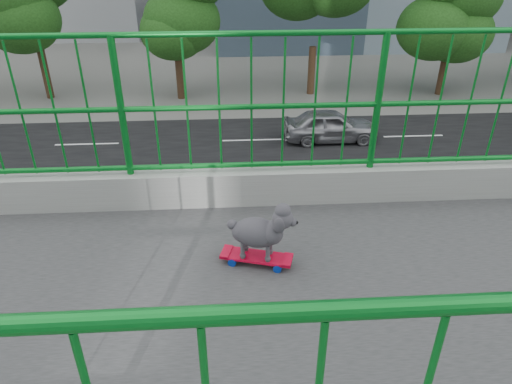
{
  "coord_description": "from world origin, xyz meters",
  "views": [
    {
      "loc": [
        2.08,
        -1.18,
        9.06
      ],
      "look_at": [
        -1.39,
        -0.96,
        7.09
      ],
      "focal_mm": 32.78,
      "sensor_mm": 36.0,
      "label": 1
    }
  ],
  "objects_px": {
    "poodle": "(260,230)",
    "car_1": "(497,241)",
    "car_4": "(330,125)",
    "skateboard": "(257,257)"
  },
  "relations": [
    {
      "from": "skateboard",
      "to": "car_4",
      "type": "relative_size",
      "value": 0.12
    },
    {
      "from": "poodle",
      "to": "car_4",
      "type": "relative_size",
      "value": 0.1
    },
    {
      "from": "skateboard",
      "to": "poodle",
      "type": "bearing_deg",
      "value": 90.0
    },
    {
      "from": "car_4",
      "to": "skateboard",
      "type": "bearing_deg",
      "value": 165.46
    },
    {
      "from": "car_1",
      "to": "poodle",
      "type": "bearing_deg",
      "value": -42.58
    },
    {
      "from": "skateboard",
      "to": "car_1",
      "type": "bearing_deg",
      "value": 153.24
    },
    {
      "from": "skateboard",
      "to": "car_1",
      "type": "distance_m",
      "value": 13.41
    },
    {
      "from": "car_1",
      "to": "car_4",
      "type": "relative_size",
      "value": 0.89
    },
    {
      "from": "skateboard",
      "to": "car_4",
      "type": "bearing_deg",
      "value": -178.61
    },
    {
      "from": "poodle",
      "to": "car_1",
      "type": "distance_m",
      "value": 13.51
    }
  ]
}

